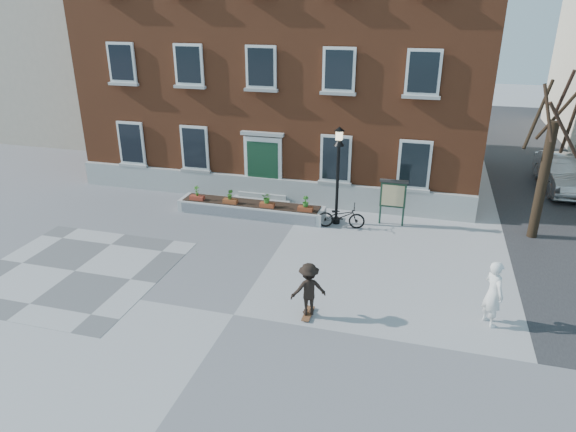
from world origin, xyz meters
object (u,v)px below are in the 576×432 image
(notice_board, at_px, (393,195))
(lamp_post, at_px, (338,162))
(parked_car, at_px, (563,173))
(skateboarder, at_px, (309,289))
(bystander, at_px, (493,293))
(bicycle, at_px, (341,216))

(notice_board, bearing_deg, lamp_post, -168.26)
(parked_car, relative_size, skateboarder, 3.00)
(parked_car, relative_size, bystander, 2.57)
(skateboarder, bearing_deg, bystander, 11.02)
(notice_board, relative_size, skateboarder, 1.14)
(bicycle, xyz_separation_m, notice_board, (1.88, 0.84, 0.78))
(parked_car, relative_size, notice_board, 2.63)
(bicycle, xyz_separation_m, lamp_post, (-0.27, 0.39, 2.05))
(parked_car, height_order, notice_board, notice_board)
(bicycle, relative_size, bystander, 0.97)
(bicycle, height_order, bystander, bystander)
(bicycle, relative_size, lamp_post, 0.47)
(bicycle, bearing_deg, bystander, -144.34)
(bystander, bearing_deg, skateboarder, 70.06)
(parked_car, xyz_separation_m, lamp_post, (-9.53, -6.83, 1.73))
(lamp_post, height_order, skateboarder, lamp_post)
(lamp_post, bearing_deg, parked_car, 35.62)
(parked_car, distance_m, lamp_post, 11.85)
(bystander, relative_size, notice_board, 1.02)
(bicycle, distance_m, bystander, 7.43)
(parked_car, xyz_separation_m, bystander, (-4.16, -12.60, 0.15))
(lamp_post, xyz_separation_m, skateboarder, (0.46, -6.73, -1.69))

